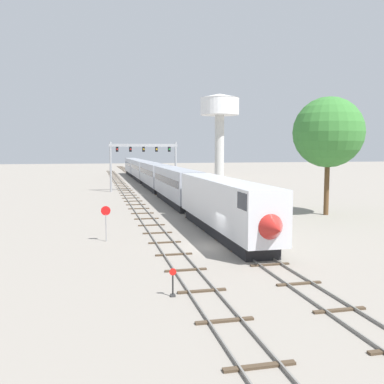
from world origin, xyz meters
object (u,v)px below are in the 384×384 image
object	(u,v)px
passenger_train	(154,175)
switch_stand	(173,287)
water_tower	(220,110)
stop_sign	(106,218)
signal_gantry	(144,155)
trackside_tree_left	(328,132)

from	to	relation	value
passenger_train	switch_stand	size ratio (longest dim) A/B	75.29
water_tower	stop_sign	xyz separation A→B (m)	(-33.50, -81.13, -16.31)
signal_gantry	switch_stand	distance (m)	55.79
stop_sign	signal_gantry	bearing A→B (deg)	79.36
water_tower	switch_stand	bearing A→B (deg)	-107.82
switch_stand	signal_gantry	bearing A→B (deg)	84.99
signal_gantry	switch_stand	xyz separation A→B (m)	(-4.85, -55.27, -5.85)
water_tower	switch_stand	size ratio (longest dim) A/B	15.57
signal_gantry	water_tower	size ratio (longest dim) A/B	0.53
water_tower	stop_sign	distance (m)	89.28
switch_stand	stop_sign	xyz separation A→B (m)	(-2.90, 14.04, 1.35)
switch_stand	trackside_tree_left	xyz separation A→B (m)	(21.83, 22.94, 8.75)
passenger_train	stop_sign	distance (m)	46.13
signal_gantry	water_tower	world-z (taller)	water_tower
trackside_tree_left	passenger_train	bearing A→B (deg)	112.18
trackside_tree_left	water_tower	bearing A→B (deg)	83.08
passenger_train	signal_gantry	bearing A→B (deg)	-120.66
signal_gantry	trackside_tree_left	bearing A→B (deg)	-62.30
signal_gantry	water_tower	xyz separation A→B (m)	(25.75, 39.90, 11.81)
signal_gantry	stop_sign	size ratio (longest dim) A/B	4.20
switch_stand	trackside_tree_left	world-z (taller)	trackside_tree_left
switch_stand	water_tower	bearing A→B (deg)	72.18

